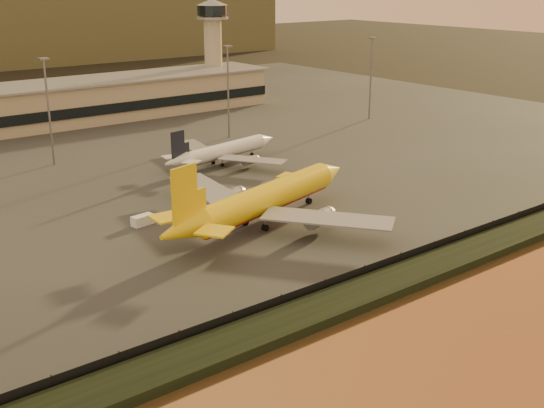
{
  "coord_description": "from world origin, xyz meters",
  "views": [
    {
      "loc": [
        -66.47,
        -78.22,
        43.66
      ],
      "look_at": [
        3.91,
        12.0,
        5.18
      ],
      "focal_mm": 45.0,
      "sensor_mm": 36.0,
      "label": 1
    }
  ],
  "objects": [
    {
      "name": "apron_light_masts",
      "position": [
        15.0,
        75.0,
        15.7
      ],
      "size": [
        152.2,
        12.2,
        25.4
      ],
      "color": "slate",
      "rests_on": "tarmac"
    },
    {
      "name": "white_narrowbody_jet",
      "position": [
        22.68,
        55.25,
        3.32
      ],
      "size": [
        36.21,
        34.84,
        10.45
      ],
      "rotation": [
        0.0,
        0.0,
        0.19
      ],
      "color": "white",
      "rests_on": "tarmac"
    },
    {
      "name": "embankment",
      "position": [
        0.0,
        -17.0,
        0.7
      ],
      "size": [
        320.0,
        7.0,
        1.4
      ],
      "primitive_type": "cube",
      "color": "black",
      "rests_on": "ground"
    },
    {
      "name": "gse_vehicle_white",
      "position": [
        -13.07,
        28.83,
        1.12
      ],
      "size": [
        4.29,
        2.4,
        1.83
      ],
      "primitive_type": "cube",
      "rotation": [
        0.0,
        0.0,
        0.14
      ],
      "color": "white",
      "rests_on": "tarmac"
    },
    {
      "name": "ground",
      "position": [
        0.0,
        0.0,
        0.0
      ],
      "size": [
        900.0,
        900.0,
        0.0
      ],
      "primitive_type": "plane",
      "color": "black",
      "rests_on": "ground"
    },
    {
      "name": "tarmac",
      "position": [
        0.0,
        95.0,
        0.1
      ],
      "size": [
        320.0,
        220.0,
        0.2
      ],
      "primitive_type": "cube",
      "color": "#2D2D2D",
      "rests_on": "ground"
    },
    {
      "name": "control_tower",
      "position": [
        70.0,
        131.0,
        21.66
      ],
      "size": [
        11.2,
        11.2,
        35.5
      ],
      "color": "tan",
      "rests_on": "tarmac"
    },
    {
      "name": "perimeter_fence",
      "position": [
        0.0,
        -13.0,
        1.3
      ],
      "size": [
        300.0,
        0.05,
        2.2
      ],
      "primitive_type": "cube",
      "color": "black",
      "rests_on": "tarmac"
    },
    {
      "name": "dhl_cargo_jet",
      "position": [
        4.91,
        15.57,
        4.82
      ],
      "size": [
        51.21,
        49.09,
        15.49
      ],
      "rotation": [
        0.0,
        0.0,
        0.26
      ],
      "color": "yellow",
      "rests_on": "tarmac"
    },
    {
      "name": "gse_vehicle_yellow",
      "position": [
        23.98,
        33.12,
        1.21
      ],
      "size": [
        4.95,
        3.68,
        2.03
      ],
      "primitive_type": "cube",
      "rotation": [
        0.0,
        0.0,
        0.42
      ],
      "color": "yellow",
      "rests_on": "tarmac"
    }
  ]
}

